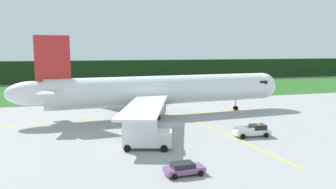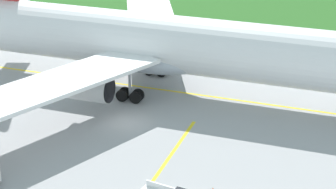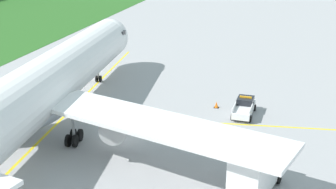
# 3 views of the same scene
# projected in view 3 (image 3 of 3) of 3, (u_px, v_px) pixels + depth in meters

# --- Properties ---
(ground) EXTENTS (320.00, 320.00, 0.00)m
(ground) POSITION_uv_depth(u_px,v_px,m) (123.00, 140.00, 43.15)
(ground) COLOR #9C9C9E
(taxiway_centerline_main) EXTENTS (69.38, 4.99, 0.01)m
(taxiway_centerline_main) POSITION_uv_depth(u_px,v_px,m) (52.00, 128.00, 45.88)
(taxiway_centerline_main) COLOR yellow
(taxiway_centerline_main) RESTS_ON ground
(taxiway_centerline_spur) EXTENTS (2.19, 27.95, 0.01)m
(taxiway_centerline_spur) POSITION_uv_depth(u_px,v_px,m) (243.00, 125.00, 46.83)
(taxiway_centerline_spur) COLOR yellow
(taxiway_centerline_spur) RESTS_ON ground
(airliner) EXTENTS (53.94, 47.96, 15.19)m
(airliner) POSITION_uv_depth(u_px,v_px,m) (46.00, 86.00, 43.77)
(airliner) COLOR white
(airliner) RESTS_ON ground
(ops_pickup_truck) EXTENTS (5.49, 2.65, 1.94)m
(ops_pickup_truck) POSITION_uv_depth(u_px,v_px,m) (244.00, 107.00, 49.31)
(ops_pickup_truck) COLOR white
(ops_pickup_truck) RESTS_ON ground
(catering_truck) EXTENTS (6.67, 4.29, 3.88)m
(catering_truck) POSITION_uv_depth(u_px,v_px,m) (255.00, 172.00, 33.27)
(catering_truck) COLOR silver
(catering_truck) RESTS_ON ground
(apron_cone) EXTENTS (0.59, 0.59, 0.73)m
(apron_cone) POSITION_uv_depth(u_px,v_px,m) (216.00, 105.00, 51.56)
(apron_cone) COLOR black
(apron_cone) RESTS_ON ground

